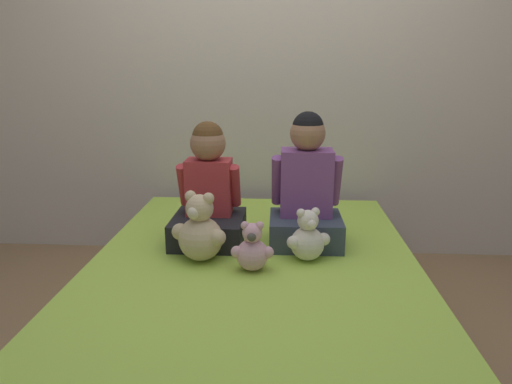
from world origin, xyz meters
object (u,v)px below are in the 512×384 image
at_px(bed, 254,302).
at_px(child_on_right, 306,190).
at_px(teddy_bear_held_by_right_child, 308,238).
at_px(teddy_bear_held_by_left_child, 200,231).
at_px(teddy_bear_between_children, 252,250).
at_px(child_on_left, 209,195).

bearing_deg(bed, child_on_right, 45.58).
bearing_deg(teddy_bear_held_by_right_child, bed, 167.52).
bearing_deg(child_on_right, teddy_bear_held_by_left_child, -153.85).
bearing_deg(teddy_bear_between_children, teddy_bear_held_by_left_child, 156.57).
height_order(child_on_left, child_on_right, child_on_right).
distance_m(child_on_left, teddy_bear_held_by_right_child, 0.55).
bearing_deg(child_on_left, child_on_right, 0.20).
bearing_deg(teddy_bear_held_by_left_child, child_on_right, 46.27).
bearing_deg(bed, teddy_bear_held_by_right_child, 6.37).
bearing_deg(child_on_right, bed, -135.06).
distance_m(bed, child_on_right, 0.60).
relative_size(teddy_bear_held_by_left_child, teddy_bear_between_children, 1.45).
xyz_separation_m(child_on_left, teddy_bear_between_children, (0.24, -0.35, -0.15)).
xyz_separation_m(bed, teddy_bear_held_by_right_child, (0.24, 0.03, 0.32)).
bearing_deg(bed, child_on_left, 134.25).
bearing_deg(teddy_bear_between_children, child_on_left, 123.77).
xyz_separation_m(child_on_left, teddy_bear_held_by_left_child, (-0.00, -0.25, -0.10)).
distance_m(child_on_left, teddy_bear_between_children, 0.45).
bearing_deg(child_on_left, teddy_bear_between_children, -54.58).
height_order(teddy_bear_held_by_left_child, teddy_bear_between_children, teddy_bear_held_by_left_child).
bearing_deg(child_on_right, teddy_bear_held_by_right_child, -90.40).
xyz_separation_m(child_on_left, child_on_right, (0.49, -0.00, 0.03)).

